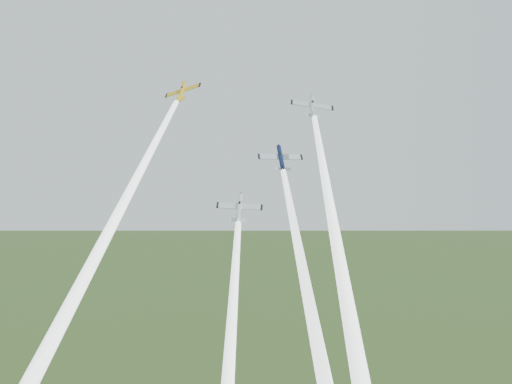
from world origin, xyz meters
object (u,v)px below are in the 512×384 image
Objects in this scene: plane_yellow at (182,91)px; plane_navy at (281,158)px; plane_silver_right at (312,106)px; plane_silver_low at (239,208)px.

plane_yellow reaches higher than plane_navy.
plane_silver_right is (23.27, -3.85, -3.02)m from plane_yellow.
plane_navy is 11.17m from plane_silver_right.
plane_silver_right is at bearing 49.23° from plane_silver_low.
plane_navy is at bearing -157.75° from plane_silver_right.
plane_silver_right is 1.06× the size of plane_silver_low.
plane_silver_right is at bearing 11.02° from plane_yellow.
plane_yellow is 22.33m from plane_navy.
plane_silver_right is at bearing 17.65° from plane_navy.
plane_navy is at bearing 59.48° from plane_silver_low.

